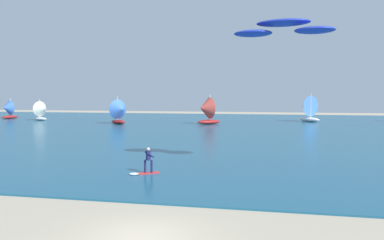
{
  "coord_description": "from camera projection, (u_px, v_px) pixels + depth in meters",
  "views": [
    {
      "loc": [
        4.96,
        -13.79,
        5.12
      ],
      "look_at": [
        -1.04,
        13.01,
        3.44
      ],
      "focal_mm": 38.41,
      "sensor_mm": 36.0,
      "label": 1
    }
  ],
  "objects": [
    {
      "name": "sailboat_far_right",
      "position": [
        307.0,
        108.0,
        77.2
      ],
      "size": [
        4.81,
        4.87,
        5.49
      ],
      "color": "white",
      "rests_on": "ocean"
    },
    {
      "name": "sailboat_heeled_over",
      "position": [
        206.0,
        111.0,
        69.97
      ],
      "size": [
        4.63,
        4.46,
        5.17
      ],
      "color": "maroon",
      "rests_on": "ocean"
    },
    {
      "name": "ground_plane",
      "position": [
        141.0,
        237.0,
        14.82
      ],
      "size": [
        220.0,
        220.0,
        0.0
      ],
      "primitive_type": "plane",
      "color": "tan"
    },
    {
      "name": "sailboat_trailing",
      "position": [
        120.0,
        111.0,
        70.56
      ],
      "size": [
        4.28,
        4.04,
        4.76
      ],
      "color": "maroon",
      "rests_on": "ocean"
    },
    {
      "name": "sailboat_outermost",
      "position": [
        7.0,
        109.0,
        86.64
      ],
      "size": [
        3.44,
        3.84,
        4.32
      ],
      "color": "maroon",
      "rests_on": "ocean"
    },
    {
      "name": "sailboat_mid_right",
      "position": [
        42.0,
        111.0,
        80.42
      ],
      "size": [
        3.76,
        3.37,
        4.24
      ],
      "color": "silver",
      "rests_on": "ocean"
    },
    {
      "name": "kite",
      "position": [
        283.0,
        28.0,
        26.96
      ],
      "size": [
        6.84,
        3.03,
        1.0
      ],
      "color": "#1E33B2"
    },
    {
      "name": "kitesurfer",
      "position": [
        145.0,
        164.0,
        26.19
      ],
      "size": [
        1.93,
        1.58,
        1.67
      ],
      "color": "red",
      "rests_on": "ocean"
    },
    {
      "name": "ocean",
      "position": [
        250.0,
        128.0,
        62.74
      ],
      "size": [
        160.0,
        90.0,
        0.1
      ],
      "primitive_type": "cube",
      "color": "navy",
      "rests_on": "ground"
    }
  ]
}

